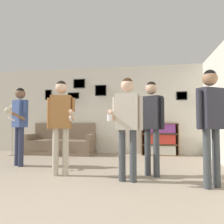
# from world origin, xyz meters

# --- Properties ---
(ground_plane) EXTENTS (20.00, 20.00, 0.00)m
(ground_plane) POSITION_xyz_m (0.00, 0.00, 0.00)
(ground_plane) COLOR gray
(wall_back) EXTENTS (8.25, 0.08, 2.70)m
(wall_back) POSITION_xyz_m (-0.00, 4.54, 1.36)
(wall_back) COLOR silver
(wall_back) RESTS_ON ground_plane
(couch) EXTENTS (2.03, 0.80, 0.93)m
(couch) POSITION_xyz_m (-1.30, 4.13, 0.30)
(couch) COLOR #7A6651
(couch) RESTS_ON ground_plane
(bookshelf) EXTENTS (1.05, 0.30, 0.93)m
(bookshelf) POSITION_xyz_m (1.64, 4.32, 0.46)
(bookshelf) COLOR brown
(bookshelf) RESTS_ON ground_plane
(floor_lamp) EXTENTS (0.41, 0.44, 1.59)m
(floor_lamp) POSITION_xyz_m (-2.61, 3.64, 1.24)
(floor_lamp) COLOR #ADA89E
(floor_lamp) RESTS_ON ground_plane
(person_player_foreground_left) EXTENTS (0.43, 0.60, 1.71)m
(person_player_foreground_left) POSITION_xyz_m (-1.47, 2.19, 1.05)
(person_player_foreground_left) COLOR #2D334C
(person_player_foreground_left) RESTS_ON ground_plane
(person_player_foreground_center) EXTENTS (0.54, 0.44, 1.69)m
(person_player_foreground_center) POSITION_xyz_m (-0.23, 1.51, 1.04)
(person_player_foreground_center) COLOR #B7AD99
(person_player_foreground_center) RESTS_ON ground_plane
(person_watcher_holding_cup) EXTENTS (0.53, 0.40, 1.66)m
(person_watcher_holding_cup) POSITION_xyz_m (0.98, 1.31, 1.02)
(person_watcher_holding_cup) COLOR #3D4247
(person_watcher_holding_cup) RESTS_ON ground_plane
(person_spectator_near_bookshelf) EXTENTS (0.43, 0.37, 1.67)m
(person_spectator_near_bookshelf) POSITION_xyz_m (1.38, 1.74, 1.03)
(person_spectator_near_bookshelf) COLOR #3D4247
(person_spectator_near_bookshelf) RESTS_ON ground_plane
(person_spectator_far_right) EXTENTS (0.43, 0.37, 1.71)m
(person_spectator_far_right) POSITION_xyz_m (2.22, 1.17, 1.06)
(person_spectator_far_right) COLOR #3D4247
(person_spectator_far_right) RESTS_ON ground_plane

